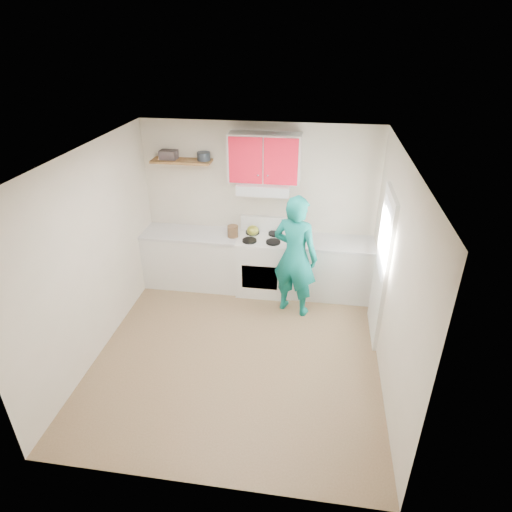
% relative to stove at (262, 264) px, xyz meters
% --- Properties ---
extents(floor, '(3.80, 3.80, 0.00)m').
position_rel_stove_xyz_m(floor, '(-0.10, -1.57, -0.46)').
color(floor, brown).
rests_on(floor, ground).
extents(ceiling, '(3.60, 3.80, 0.04)m').
position_rel_stove_xyz_m(ceiling, '(-0.10, -1.57, 2.14)').
color(ceiling, white).
rests_on(ceiling, floor).
extents(back_wall, '(3.60, 0.04, 2.60)m').
position_rel_stove_xyz_m(back_wall, '(-0.10, 0.32, 0.84)').
color(back_wall, beige).
rests_on(back_wall, floor).
extents(front_wall, '(3.60, 0.04, 2.60)m').
position_rel_stove_xyz_m(front_wall, '(-0.10, -3.47, 0.84)').
color(front_wall, beige).
rests_on(front_wall, floor).
extents(left_wall, '(0.04, 3.80, 2.60)m').
position_rel_stove_xyz_m(left_wall, '(-1.90, -1.57, 0.84)').
color(left_wall, beige).
rests_on(left_wall, floor).
extents(right_wall, '(0.04, 3.80, 2.60)m').
position_rel_stove_xyz_m(right_wall, '(1.70, -1.57, 0.84)').
color(right_wall, beige).
rests_on(right_wall, floor).
extents(door, '(0.05, 0.85, 2.05)m').
position_rel_stove_xyz_m(door, '(1.68, -0.88, 0.56)').
color(door, white).
rests_on(door, floor).
extents(door_glass, '(0.01, 0.55, 0.95)m').
position_rel_stove_xyz_m(door_glass, '(1.65, -0.88, 0.99)').
color(door_glass, white).
rests_on(door_glass, door).
extents(counter_left, '(1.52, 0.60, 0.90)m').
position_rel_stove_xyz_m(counter_left, '(-1.14, 0.02, -0.01)').
color(counter_left, silver).
rests_on(counter_left, floor).
extents(counter_right, '(1.32, 0.60, 0.90)m').
position_rel_stove_xyz_m(counter_right, '(1.04, 0.02, -0.01)').
color(counter_right, silver).
rests_on(counter_right, floor).
extents(stove, '(0.76, 0.65, 0.92)m').
position_rel_stove_xyz_m(stove, '(0.00, 0.00, 0.00)').
color(stove, white).
rests_on(stove, floor).
extents(range_hood, '(0.76, 0.44, 0.15)m').
position_rel_stove_xyz_m(range_hood, '(0.00, 0.10, 1.24)').
color(range_hood, silver).
rests_on(range_hood, back_wall).
extents(upper_cabinets, '(1.02, 0.33, 0.70)m').
position_rel_stove_xyz_m(upper_cabinets, '(0.00, 0.16, 1.66)').
color(upper_cabinets, red).
rests_on(upper_cabinets, back_wall).
extents(shelf, '(0.90, 0.30, 0.04)m').
position_rel_stove_xyz_m(shelf, '(-1.25, 0.18, 1.56)').
color(shelf, brown).
rests_on(shelf, back_wall).
extents(books, '(0.26, 0.19, 0.13)m').
position_rel_stove_xyz_m(books, '(-1.45, 0.19, 1.64)').
color(books, '#423A3D').
rests_on(books, shelf).
extents(tin, '(0.21, 0.21, 0.12)m').
position_rel_stove_xyz_m(tin, '(-0.92, 0.20, 1.64)').
color(tin, '#333D4C').
rests_on(tin, shelf).
extents(kettle, '(0.25, 0.25, 0.16)m').
position_rel_stove_xyz_m(kettle, '(-0.16, 0.08, 0.54)').
color(kettle, olive).
rests_on(kettle, stove).
extents(crock, '(0.18, 0.18, 0.20)m').
position_rel_stove_xyz_m(crock, '(-0.46, -0.02, 0.54)').
color(crock, '#513923').
rests_on(crock, counter_left).
extents(cutting_board, '(0.37, 0.31, 0.02)m').
position_rel_stove_xyz_m(cutting_board, '(0.67, -0.06, 0.45)').
color(cutting_board, olive).
rests_on(cutting_board, counter_right).
extents(silicone_mat, '(0.31, 0.27, 0.01)m').
position_rel_stove_xyz_m(silicone_mat, '(1.38, -0.07, 0.44)').
color(silicone_mat, red).
rests_on(silicone_mat, counter_right).
extents(person, '(0.78, 0.64, 1.83)m').
position_rel_stove_xyz_m(person, '(0.53, -0.52, 0.45)').
color(person, '#0C726B').
rests_on(person, floor).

